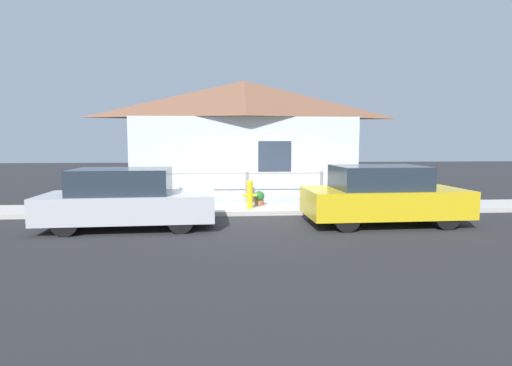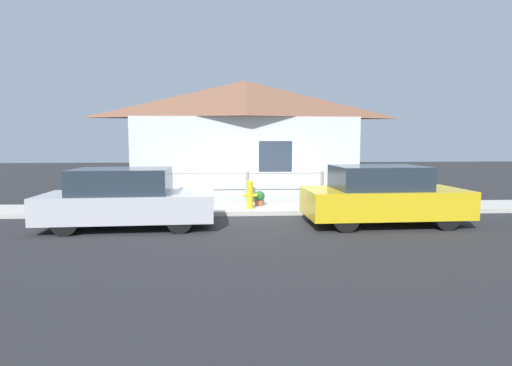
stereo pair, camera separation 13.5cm
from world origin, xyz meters
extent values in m
plane|color=#262628|center=(0.00, 0.00, 0.00)|extent=(60.00, 60.00, 0.00)
cube|color=#B2AFA8|center=(0.00, 0.86, 0.06)|extent=(24.00, 1.72, 0.13)
cube|color=silver|center=(0.00, 2.25, 1.45)|extent=(7.65, 0.12, 2.91)
cube|color=#2D3847|center=(0.96, 2.18, 1.60)|extent=(1.10, 0.04, 1.00)
pyramid|color=brown|center=(0.00, 3.29, 3.56)|extent=(8.05, 2.20, 1.31)
cylinder|color=gray|center=(-2.40, 1.57, 0.63)|extent=(0.10, 0.10, 1.00)
cylinder|color=gray|center=(0.00, 1.57, 0.63)|extent=(0.10, 0.10, 1.00)
cylinder|color=gray|center=(2.40, 1.57, 0.63)|extent=(0.10, 0.10, 1.00)
cylinder|color=gray|center=(0.00, 1.57, 1.08)|extent=(4.80, 0.03, 0.03)
cube|color=#B7B7BC|center=(-2.97, -1.33, 0.53)|extent=(4.10, 1.84, 0.62)
cube|color=#232D38|center=(-3.13, -1.34, 1.14)|extent=(2.28, 1.57, 0.59)
cylinder|color=black|center=(-1.75, -0.56, 0.29)|extent=(0.59, 0.22, 0.58)
cylinder|color=black|center=(-1.69, -2.00, 0.29)|extent=(0.59, 0.22, 0.58)
cylinder|color=black|center=(-4.25, -0.66, 0.29)|extent=(0.59, 0.22, 0.58)
cylinder|color=black|center=(-4.20, -2.10, 0.29)|extent=(0.59, 0.22, 0.58)
cube|color=gold|center=(3.30, -1.33, 0.56)|extent=(3.97, 1.89, 0.67)
cube|color=#232D38|center=(3.14, -1.33, 1.19)|extent=(2.20, 1.63, 0.58)
cylinder|color=black|center=(4.50, -0.52, 0.31)|extent=(0.62, 0.22, 0.61)
cylinder|color=black|center=(4.54, -2.07, 0.31)|extent=(0.62, 0.22, 0.61)
cylinder|color=black|center=(2.06, -0.59, 0.31)|extent=(0.62, 0.22, 0.61)
cylinder|color=black|center=(2.10, -2.14, 0.31)|extent=(0.62, 0.22, 0.61)
cylinder|color=yellow|center=(0.03, 0.49, 0.49)|extent=(0.18, 0.18, 0.72)
sphere|color=yellow|center=(0.03, 0.49, 0.88)|extent=(0.19, 0.19, 0.19)
cylinder|color=yellow|center=(-0.10, 0.49, 0.52)|extent=(0.16, 0.08, 0.08)
cylinder|color=yellow|center=(0.16, 0.49, 0.52)|extent=(0.16, 0.08, 0.08)
cylinder|color=#9E5638|center=(0.35, 1.13, 0.21)|extent=(0.30, 0.30, 0.16)
sphere|color=#235B28|center=(0.35, 1.13, 0.41)|extent=(0.33, 0.33, 0.33)
cylinder|color=brown|center=(-3.31, 1.20, 0.23)|extent=(0.29, 0.29, 0.20)
sphere|color=#235B28|center=(-3.31, 1.20, 0.55)|extent=(0.60, 0.60, 0.60)
camera|label=1|loc=(-0.66, -11.00, 2.06)|focal=28.00mm
camera|label=2|loc=(-0.52, -11.01, 2.06)|focal=28.00mm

